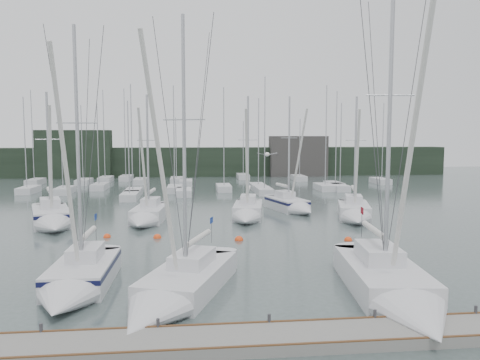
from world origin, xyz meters
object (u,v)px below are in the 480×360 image
at_px(sailboat_mid_e, 355,214).
at_px(buoy_b, 239,240).
at_px(sailboat_mid_a, 52,219).
at_px(sailboat_mid_d, 293,206).
at_px(buoy_a, 157,238).
at_px(sailboat_near_left, 76,282).
at_px(sailboat_mid_b, 147,217).
at_px(buoy_d, 348,241).
at_px(buoy_c, 107,237).
at_px(sailboat_near_right, 397,293).
at_px(sailboat_near_center, 172,294).
at_px(sailboat_mid_c, 247,213).

relative_size(sailboat_mid_e, buoy_b, 18.74).
relative_size(sailboat_mid_a, sailboat_mid_e, 1.02).
relative_size(sailboat_mid_a, sailboat_mid_d, 0.99).
height_order(sailboat_mid_d, sailboat_mid_e, sailboat_mid_d).
distance_m(sailboat_mid_a, buoy_a, 9.72).
xyz_separation_m(sailboat_near_left, sailboat_mid_a, (-5.61, 16.14, 0.09)).
bearing_deg(sailboat_mid_b, buoy_d, -22.40).
bearing_deg(sailboat_mid_d, buoy_c, -164.50).
bearing_deg(sailboat_mid_e, sailboat_near_right, -89.16).
xyz_separation_m(buoy_a, buoy_b, (5.62, -1.33, 0.00)).
relative_size(sailboat_mid_b, sailboat_mid_d, 0.97).
xyz_separation_m(sailboat_near_center, sailboat_mid_b, (-2.77, 18.70, 0.07)).
xyz_separation_m(sailboat_near_center, sailboat_mid_d, (10.37, 23.18, 0.08)).
bearing_deg(sailboat_near_right, buoy_c, 140.79).
distance_m(sailboat_mid_b, buoy_c, 5.46).
relative_size(sailboat_mid_e, buoy_c, 21.47).
relative_size(sailboat_mid_c, sailboat_mid_e, 1.00).
distance_m(sailboat_near_center, buoy_c, 14.69).
xyz_separation_m(sailboat_mid_e, buoy_c, (-19.66, -4.43, -0.57)).
distance_m(sailboat_mid_c, buoy_b, 7.79).
bearing_deg(sailboat_near_left, sailboat_near_center, -21.85).
bearing_deg(sailboat_mid_c, sailboat_mid_a, -164.65).
bearing_deg(sailboat_near_left, buoy_c, 93.97).
xyz_separation_m(sailboat_near_center, sailboat_near_right, (9.41, -1.13, 0.09)).
bearing_deg(sailboat_mid_b, buoy_b, -38.96).
height_order(sailboat_near_right, sailboat_mid_a, sailboat_near_right).
distance_m(sailboat_mid_b, sailboat_mid_c, 8.40).
relative_size(sailboat_mid_e, buoy_d, 20.63).
bearing_deg(sailboat_mid_c, sailboat_mid_b, -164.91).
xyz_separation_m(buoy_a, buoy_c, (-3.54, 0.59, 0.00)).
distance_m(sailboat_mid_c, sailboat_mid_e, 9.08).
bearing_deg(buoy_c, buoy_b, -11.84).
relative_size(sailboat_mid_d, buoy_a, 20.23).
bearing_deg(buoy_b, sailboat_mid_e, 31.17).
relative_size(sailboat_near_left, sailboat_mid_d, 1.13).
relative_size(buoy_a, buoy_c, 1.09).
xyz_separation_m(sailboat_near_left, buoy_d, (15.89, 9.17, -0.55)).
bearing_deg(sailboat_near_center, sailboat_mid_a, 139.20).
xyz_separation_m(sailboat_near_left, sailboat_mid_c, (9.97, 17.67, 0.02)).
distance_m(sailboat_mid_d, buoy_d, 12.26).
relative_size(sailboat_near_right, sailboat_mid_d, 1.31).
height_order(sailboat_mid_e, buoy_c, sailboat_mid_e).
xyz_separation_m(sailboat_mid_e, buoy_a, (-16.12, -5.02, -0.57)).
xyz_separation_m(sailboat_mid_a, buoy_b, (14.07, -6.09, -0.64)).
xyz_separation_m(sailboat_mid_a, sailboat_mid_d, (20.36, 5.23, -0.07)).
bearing_deg(buoy_b, sailboat_mid_c, 78.82).
distance_m(sailboat_near_right, sailboat_mid_a, 27.21).
bearing_deg(buoy_c, sailboat_mid_d, 31.32).
relative_size(sailboat_near_left, sailboat_near_center, 0.98).
bearing_deg(sailboat_mid_e, sailboat_mid_a, -163.59).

